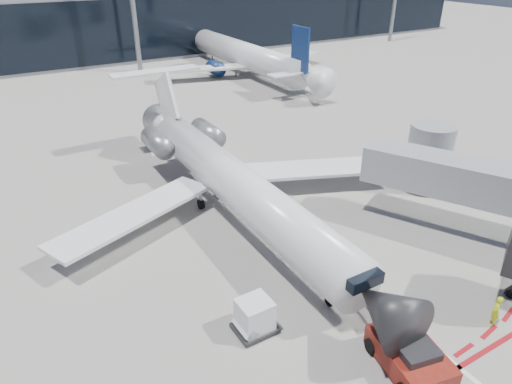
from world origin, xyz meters
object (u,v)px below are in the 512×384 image
pushback_tug (410,356)px  regional_jet (230,179)px  ramp_worker (496,311)px  uld_container (255,317)px

pushback_tug → regional_jet: bearing=103.3°
pushback_tug → ramp_worker: (5.39, -0.20, 0.17)m
regional_jet → pushback_tug: size_ratio=5.10×
regional_jet → uld_container: 11.28m
ramp_worker → pushback_tug: bearing=-38.4°
uld_container → ramp_worker: bearing=-29.2°
ramp_worker → uld_container: size_ratio=0.87×
ramp_worker → uld_container: (-9.97, 5.33, 0.04)m
pushback_tug → uld_container: (-4.58, 5.13, 0.21)m
regional_jet → ramp_worker: (5.86, -15.71, -1.66)m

